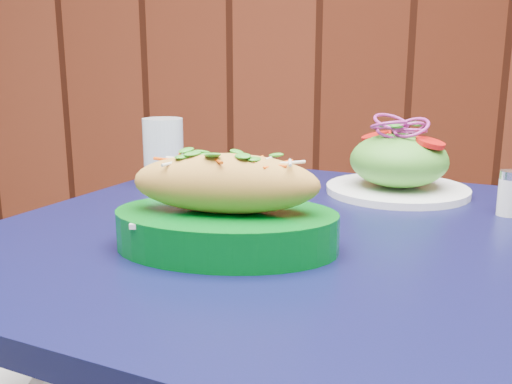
# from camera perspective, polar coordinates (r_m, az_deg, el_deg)

# --- Properties ---
(cafe_table) EXTENTS (1.01, 1.01, 0.75)m
(cafe_table) POSITION_cam_1_polar(r_m,az_deg,el_deg) (0.81, 4.29, -9.48)
(cafe_table) COLOR black
(cafe_table) RESTS_ON ground
(banh_mi_basket) EXTENTS (0.28, 0.19, 0.12)m
(banh_mi_basket) POSITION_cam_1_polar(r_m,az_deg,el_deg) (0.68, -3.05, -1.86)
(banh_mi_basket) COLOR #005A14
(banh_mi_basket) RESTS_ON cafe_table
(salad_plate) EXTENTS (0.24, 0.24, 0.13)m
(salad_plate) POSITION_cam_1_polar(r_m,az_deg,el_deg) (1.00, 14.06, 2.66)
(salad_plate) COLOR white
(salad_plate) RESTS_ON cafe_table
(water_glass) EXTENTS (0.07, 0.07, 0.12)m
(water_glass) POSITION_cam_1_polar(r_m,az_deg,el_deg) (1.06, -9.23, 4.09)
(water_glass) COLOR silver
(water_glass) RESTS_ON cafe_table
(salt_shaker) EXTENTS (0.03, 0.03, 0.07)m
(salt_shaker) POSITION_cam_1_polar(r_m,az_deg,el_deg) (0.91, 23.94, -0.12)
(salt_shaker) COLOR white
(salt_shaker) RESTS_ON cafe_table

